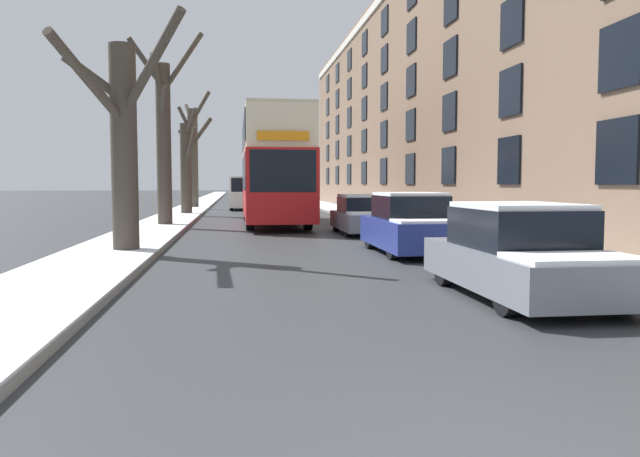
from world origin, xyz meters
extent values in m
cube|color=gray|center=(-4.81, 53.00, 0.07)|extent=(2.28, 130.00, 0.13)
cube|color=white|center=(-4.81, 53.00, 0.15)|extent=(2.26, 130.00, 0.03)
cube|color=gray|center=(4.81, 53.00, 0.07)|extent=(2.28, 130.00, 0.13)
cube|color=white|center=(4.81, 53.00, 0.15)|extent=(2.26, 130.00, 0.03)
cube|color=#7A604C|center=(10.45, 28.79, 6.04)|extent=(9.00, 52.04, 12.08)
cube|color=black|center=(5.92, 8.44, 2.42)|extent=(0.08, 1.40, 1.35)
cube|color=black|center=(5.92, 13.53, 2.42)|extent=(0.08, 1.40, 1.35)
cube|color=black|center=(5.92, 18.62, 2.42)|extent=(0.08, 1.40, 1.35)
cube|color=black|center=(5.92, 23.70, 2.42)|extent=(0.08, 1.40, 1.35)
cube|color=black|center=(5.92, 28.79, 2.42)|extent=(0.08, 1.40, 1.35)
cube|color=black|center=(5.92, 33.88, 2.42)|extent=(0.08, 1.40, 1.35)
cube|color=black|center=(5.92, 38.97, 2.42)|extent=(0.08, 1.40, 1.35)
cube|color=black|center=(5.92, 44.06, 2.42)|extent=(0.08, 1.40, 1.35)
cube|color=black|center=(5.92, 49.14, 2.42)|extent=(0.08, 1.40, 1.35)
cube|color=black|center=(5.92, 8.44, 4.35)|extent=(0.08, 1.40, 1.35)
cube|color=black|center=(5.92, 13.53, 4.35)|extent=(0.08, 1.40, 1.35)
cube|color=black|center=(5.92, 18.62, 4.35)|extent=(0.08, 1.40, 1.35)
cube|color=black|center=(5.92, 23.70, 4.35)|extent=(0.08, 1.40, 1.35)
cube|color=black|center=(5.92, 28.79, 4.35)|extent=(0.08, 1.40, 1.35)
cube|color=black|center=(5.92, 33.88, 4.35)|extent=(0.08, 1.40, 1.35)
cube|color=black|center=(5.92, 38.97, 4.35)|extent=(0.08, 1.40, 1.35)
cube|color=black|center=(5.92, 44.06, 4.35)|extent=(0.08, 1.40, 1.35)
cube|color=black|center=(5.92, 49.14, 4.35)|extent=(0.08, 1.40, 1.35)
cube|color=black|center=(5.92, 13.53, 6.28)|extent=(0.08, 1.40, 1.35)
cube|color=black|center=(5.92, 18.62, 6.28)|extent=(0.08, 1.40, 1.35)
cube|color=black|center=(5.92, 23.70, 6.28)|extent=(0.08, 1.40, 1.35)
cube|color=black|center=(5.92, 28.79, 6.28)|extent=(0.08, 1.40, 1.35)
cube|color=black|center=(5.92, 33.88, 6.28)|extent=(0.08, 1.40, 1.35)
cube|color=black|center=(5.92, 38.97, 6.28)|extent=(0.08, 1.40, 1.35)
cube|color=black|center=(5.92, 44.06, 6.28)|extent=(0.08, 1.40, 1.35)
cube|color=black|center=(5.92, 49.14, 6.28)|extent=(0.08, 1.40, 1.35)
cube|color=black|center=(5.92, 18.62, 8.22)|extent=(0.08, 1.40, 1.35)
cube|color=black|center=(5.92, 23.70, 8.22)|extent=(0.08, 1.40, 1.35)
cube|color=black|center=(5.92, 28.79, 8.22)|extent=(0.08, 1.40, 1.35)
cube|color=black|center=(5.92, 33.88, 8.22)|extent=(0.08, 1.40, 1.35)
cube|color=black|center=(5.92, 38.97, 8.22)|extent=(0.08, 1.40, 1.35)
cube|color=black|center=(5.92, 44.06, 8.22)|extent=(0.08, 1.40, 1.35)
cube|color=black|center=(5.92, 49.14, 8.22)|extent=(0.08, 1.40, 1.35)
cube|color=black|center=(5.92, 28.79, 10.15)|extent=(0.08, 1.40, 1.35)
cube|color=black|center=(5.92, 33.88, 10.15)|extent=(0.08, 1.40, 1.35)
cube|color=black|center=(5.92, 38.97, 10.15)|extent=(0.08, 1.40, 1.35)
cube|color=black|center=(5.92, 44.06, 10.15)|extent=(0.08, 1.40, 1.35)
cube|color=black|center=(5.92, 49.14, 10.15)|extent=(0.08, 1.40, 1.35)
cylinder|color=#423A30|center=(-4.47, 12.32, 2.56)|extent=(0.63, 0.63, 5.11)
cylinder|color=#423A30|center=(-5.10, 12.15, 4.26)|extent=(1.44, 0.58, 1.11)
cylinder|color=#423A30|center=(-4.98, 11.10, 4.03)|extent=(1.27, 2.63, 1.76)
cylinder|color=#423A30|center=(-3.69, 11.50, 4.48)|extent=(1.82, 1.90, 2.31)
cylinder|color=#423A30|center=(-4.60, 21.95, 3.22)|extent=(0.57, 0.57, 6.45)
cylinder|color=#423A30|center=(-3.82, 21.68, 6.45)|extent=(1.78, 0.77, 2.31)
cylinder|color=#423A30|center=(-5.18, 21.59, 6.39)|extent=(1.39, 0.96, 1.83)
cylinder|color=#423A30|center=(-4.72, 21.42, 5.74)|extent=(0.47, 1.27, 1.92)
cylinder|color=#423A30|center=(-4.48, 21.19, 4.86)|extent=(0.46, 1.66, 1.13)
cylinder|color=#423A30|center=(-4.48, 31.22, 2.50)|extent=(0.61, 0.61, 5.01)
cylinder|color=#423A30|center=(-3.85, 31.36, 5.62)|extent=(1.50, 0.53, 2.38)
cylinder|color=#423A30|center=(-4.15, 30.53, 4.97)|extent=(0.91, 1.59, 1.50)
cylinder|color=#423A30|center=(-4.15, 30.40, 3.74)|extent=(0.91, 1.85, 1.99)
cylinder|color=#423A30|center=(-3.77, 30.14, 4.21)|extent=(1.67, 2.36, 1.84)
cylinder|color=#423A30|center=(-4.71, 40.36, 3.43)|extent=(0.68, 0.68, 6.86)
cylinder|color=#423A30|center=(-4.99, 41.23, 6.52)|extent=(0.82, 1.96, 1.72)
cylinder|color=#423A30|center=(-5.18, 40.60, 4.67)|extent=(1.22, 0.78, 1.61)
cylinder|color=#423A30|center=(-4.99, 39.60, 5.17)|extent=(0.82, 1.72, 1.20)
cylinder|color=#423A30|center=(-4.65, 41.27, 5.74)|extent=(0.38, 1.98, 1.65)
cylinder|color=#423A30|center=(-5.18, 40.49, 6.00)|extent=(1.20, 0.54, 2.07)
cube|color=red|center=(-0.17, 23.57, 1.68)|extent=(2.55, 11.02, 2.68)
cube|color=beige|center=(-0.17, 23.57, 3.78)|extent=(2.50, 10.80, 1.54)
cube|color=beige|center=(-0.17, 23.57, 4.61)|extent=(2.50, 10.80, 0.12)
cube|color=black|center=(-0.17, 23.57, 2.20)|extent=(2.58, 9.70, 1.39)
cube|color=black|center=(-0.17, 23.57, 3.86)|extent=(2.58, 9.70, 1.17)
cube|color=black|center=(-0.17, 18.08, 2.20)|extent=(2.29, 0.06, 1.46)
cube|color=orange|center=(-0.17, 18.07, 3.40)|extent=(1.78, 0.05, 0.32)
cylinder|color=black|center=(-1.28, 20.27, 0.48)|extent=(0.30, 0.97, 0.97)
cylinder|color=black|center=(0.93, 20.27, 0.48)|extent=(0.30, 0.97, 0.97)
cylinder|color=black|center=(-1.28, 26.66, 0.48)|extent=(0.30, 0.97, 0.97)
cylinder|color=black|center=(0.93, 26.66, 0.48)|extent=(0.30, 0.97, 0.97)
cube|color=slate|center=(2.60, 5.66, 0.47)|extent=(1.83, 4.22, 0.60)
cube|color=black|center=(2.60, 5.83, 1.07)|extent=(1.58, 2.11, 0.61)
cube|color=white|center=(2.60, 5.83, 1.42)|extent=(1.54, 2.01, 0.08)
cube|color=white|center=(2.60, 4.16, 0.80)|extent=(1.65, 1.10, 0.07)
cylinder|color=black|center=(1.80, 4.39, 0.30)|extent=(0.20, 0.60, 0.60)
cylinder|color=black|center=(3.41, 4.39, 0.30)|extent=(0.20, 0.60, 0.60)
cylinder|color=black|center=(1.80, 6.93, 0.30)|extent=(0.20, 0.60, 0.60)
cylinder|color=black|center=(3.41, 6.93, 0.30)|extent=(0.20, 0.60, 0.60)
cube|color=navy|center=(2.60, 11.86, 0.52)|extent=(1.78, 4.15, 0.71)
cube|color=black|center=(2.60, 12.03, 1.17)|extent=(1.53, 2.08, 0.58)
cube|color=white|center=(2.60, 12.03, 1.50)|extent=(1.50, 1.97, 0.08)
cube|color=white|center=(2.60, 10.39, 0.91)|extent=(1.60, 1.08, 0.06)
cylinder|color=black|center=(1.82, 10.62, 0.34)|extent=(0.20, 0.68, 0.68)
cylinder|color=black|center=(3.38, 10.62, 0.34)|extent=(0.20, 0.68, 0.68)
cylinder|color=black|center=(1.82, 13.11, 0.34)|extent=(0.20, 0.68, 0.68)
cylinder|color=black|center=(3.38, 13.11, 0.34)|extent=(0.20, 0.68, 0.68)
cube|color=slate|center=(2.60, 18.00, 0.46)|extent=(1.68, 4.13, 0.58)
cube|color=black|center=(2.60, 18.16, 1.02)|extent=(1.45, 2.07, 0.54)
cube|color=white|center=(2.60, 18.16, 1.34)|extent=(1.41, 1.96, 0.10)
cube|color=white|center=(2.60, 16.53, 0.79)|extent=(1.51, 1.08, 0.08)
cylinder|color=black|center=(1.87, 16.76, 0.30)|extent=(0.20, 0.61, 0.61)
cylinder|color=black|center=(3.33, 16.76, 0.30)|extent=(0.20, 0.61, 0.61)
cylinder|color=black|center=(1.87, 19.24, 0.30)|extent=(0.20, 0.61, 0.61)
cylinder|color=black|center=(3.33, 19.24, 0.30)|extent=(0.20, 0.61, 0.61)
cube|color=white|center=(-1.21, 38.99, 1.22)|extent=(2.02, 5.24, 2.00)
cube|color=black|center=(-1.21, 36.39, 1.68)|extent=(1.78, 0.06, 0.88)
cylinder|color=black|center=(-2.10, 37.31, 0.34)|extent=(0.22, 0.68, 0.68)
cylinder|color=black|center=(-0.32, 37.31, 0.34)|extent=(0.22, 0.68, 0.68)
cylinder|color=black|center=(-2.10, 40.66, 0.34)|extent=(0.22, 0.68, 0.68)
cylinder|color=black|center=(-0.32, 40.66, 0.34)|extent=(0.22, 0.68, 0.68)
cylinder|color=navy|center=(-4.69, 12.67, 0.41)|extent=(0.18, 0.18, 0.82)
cylinder|color=navy|center=(-4.52, 12.70, 0.41)|extent=(0.18, 0.18, 0.82)
cylinder|color=black|center=(-4.61, 12.68, 1.18)|extent=(0.39, 0.39, 0.72)
sphere|color=tan|center=(-4.61, 12.68, 1.66)|extent=(0.23, 0.23, 0.23)
camera|label=1|loc=(-1.77, -3.41, 1.77)|focal=35.00mm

